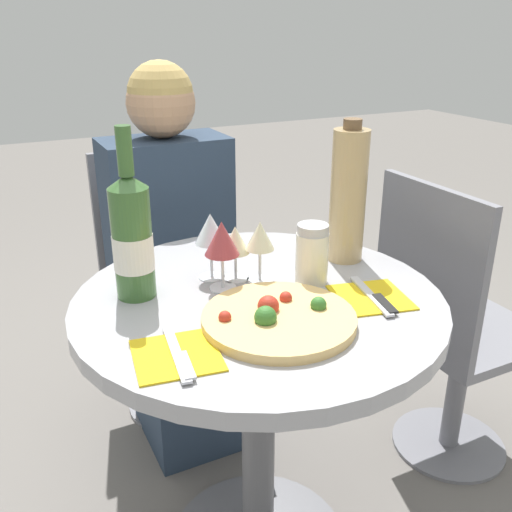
{
  "coord_description": "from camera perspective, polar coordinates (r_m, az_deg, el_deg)",
  "views": [
    {
      "loc": [
        -0.49,
        -0.98,
        1.29
      ],
      "look_at": [
        -0.01,
        -0.01,
        0.84
      ],
      "focal_mm": 40.0,
      "sensor_mm": 36.0,
      "label": 1
    }
  ],
  "objects": [
    {
      "name": "wine_bottle",
      "position": [
        1.21,
        -12.28,
        1.86
      ],
      "size": [
        0.09,
        0.09,
        0.36
      ],
      "color": "#38602D",
      "rests_on": "dining_table"
    },
    {
      "name": "wine_glass_back_left",
      "position": [
        1.28,
        -4.57,
        2.6
      ],
      "size": [
        0.07,
        0.07,
        0.16
      ],
      "color": "silver",
      "rests_on": "dining_table"
    },
    {
      "name": "dining_table",
      "position": [
        1.32,
        0.25,
        -10.92
      ],
      "size": [
        0.8,
        0.8,
        0.74
      ],
      "color": "slate",
      "rests_on": "ground_plane"
    },
    {
      "name": "wine_glass_front_right",
      "position": [
        1.26,
        0.4,
        1.85
      ],
      "size": [
        0.06,
        0.06,
        0.14
      ],
      "color": "silver",
      "rests_on": "dining_table"
    },
    {
      "name": "place_setting_left",
      "position": [
        1.03,
        -7.89,
        -9.84
      ],
      "size": [
        0.17,
        0.19,
        0.01
      ],
      "color": "gold",
      "rests_on": "dining_table"
    },
    {
      "name": "seated_diner",
      "position": [
        1.82,
        -7.75,
        -1.92
      ],
      "size": [
        0.38,
        0.43,
        1.19
      ],
      "rotation": [
        0.0,
        0.0,
        3.14
      ],
      "color": "#28384C",
      "rests_on": "ground_plane"
    },
    {
      "name": "place_setting_right",
      "position": [
        1.24,
        11.49,
        -4.08
      ],
      "size": [
        0.18,
        0.19,
        0.01
      ],
      "color": "gold",
      "rests_on": "dining_table"
    },
    {
      "name": "tall_carafe",
      "position": [
        1.38,
        9.2,
        6.0
      ],
      "size": [
        0.09,
        0.09,
        0.34
      ],
      "color": "tan",
      "rests_on": "dining_table"
    },
    {
      "name": "chair_empty_side",
      "position": [
        1.79,
        18.77,
        -7.39
      ],
      "size": [
        0.4,
        0.4,
        0.9
      ],
      "rotation": [
        0.0,
        0.0,
        -1.57
      ],
      "color": "slate",
      "rests_on": "ground_plane"
    },
    {
      "name": "chair_behind_diner",
      "position": [
        1.99,
        -8.93,
        -3.22
      ],
      "size": [
        0.4,
        0.4,
        0.9
      ],
      "rotation": [
        0.0,
        0.0,
        3.14
      ],
      "color": "slate",
      "rests_on": "ground_plane"
    },
    {
      "name": "sugar_shaker",
      "position": [
        1.27,
        5.62,
        0.19
      ],
      "size": [
        0.07,
        0.07,
        0.14
      ],
      "color": "silver",
      "rests_on": "dining_table"
    },
    {
      "name": "pizza_large",
      "position": [
        1.12,
        2.22,
        -6.2
      ],
      "size": [
        0.3,
        0.3,
        0.05
      ],
      "color": "#DBB26B",
      "rests_on": "dining_table"
    },
    {
      "name": "wine_glass_front_left",
      "position": [
        1.22,
        -3.44,
        1.64
      ],
      "size": [
        0.08,
        0.08,
        0.16
      ],
      "color": "silver",
      "rests_on": "dining_table"
    },
    {
      "name": "wine_glass_center",
      "position": [
        1.27,
        -2.09,
        1.46
      ],
      "size": [
        0.06,
        0.06,
        0.13
      ],
      "color": "silver",
      "rests_on": "dining_table"
    }
  ]
}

